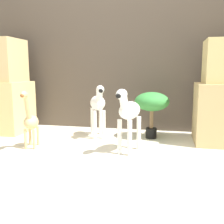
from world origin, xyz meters
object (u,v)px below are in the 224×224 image
(giraffe_figurine, at_px, (30,120))
(zebra_right, at_px, (129,113))
(zebra_left, at_px, (98,105))
(potted_palm_front, at_px, (152,103))

(giraffe_figurine, bearing_deg, zebra_right, 3.98)
(zebra_left, height_order, giraffe_figurine, zebra_left)
(zebra_right, distance_m, zebra_left, 0.66)
(giraffe_figurine, bearing_deg, potted_palm_front, 29.30)
(zebra_right, relative_size, giraffe_figurine, 1.05)
(zebra_right, bearing_deg, zebra_left, 130.91)
(zebra_left, xyz_separation_m, potted_palm_front, (0.61, 0.08, 0.02))
(zebra_left, relative_size, giraffe_figurine, 1.05)
(potted_palm_front, bearing_deg, zebra_right, -107.15)
(giraffe_figurine, height_order, potted_palm_front, giraffe_figurine)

